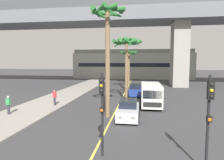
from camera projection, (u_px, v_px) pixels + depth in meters
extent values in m
cube|color=gray|center=(36.00, 108.00, 19.61)|extent=(4.80, 80.00, 0.15)
cube|color=#DBCC4C|center=(123.00, 97.00, 26.34)|extent=(0.14, 56.00, 0.01)
cube|color=slate|center=(129.00, 17.00, 37.63)|extent=(81.80, 8.00, 2.40)
cube|color=#47494C|center=(128.00, 0.00, 33.79)|extent=(81.80, 0.50, 1.80)
cube|color=#47494C|center=(130.00, 11.00, 41.07)|extent=(81.80, 0.50, 1.80)
cube|color=gray|center=(179.00, 55.00, 36.94)|extent=(2.80, 4.40, 12.01)
cube|color=#ADB2A8|center=(132.00, 66.00, 55.08)|extent=(32.09, 8.00, 6.89)
cube|color=gray|center=(133.00, 51.00, 54.69)|extent=(31.45, 7.20, 1.20)
cube|color=black|center=(132.00, 65.00, 51.09)|extent=(28.88, 0.04, 1.00)
cube|color=#B7BABF|center=(128.00, 112.00, 16.32)|extent=(1.71, 4.10, 0.80)
cube|color=black|center=(129.00, 103.00, 16.41)|extent=(1.40, 2.05, 0.60)
cube|color=#F2EDCC|center=(133.00, 118.00, 14.27)|extent=(0.24, 0.08, 0.14)
cube|color=#F2EDCC|center=(120.00, 118.00, 14.41)|extent=(0.24, 0.08, 0.14)
cylinder|color=black|center=(138.00, 119.00, 14.98)|extent=(0.22, 0.64, 0.64)
cylinder|color=black|center=(117.00, 119.00, 15.22)|extent=(0.22, 0.64, 0.64)
cylinder|color=black|center=(138.00, 111.00, 17.48)|extent=(0.22, 0.64, 0.64)
cylinder|color=black|center=(120.00, 110.00, 17.72)|extent=(0.22, 0.64, 0.64)
cube|color=#B7BABF|center=(149.00, 88.00, 30.53)|extent=(1.72, 4.11, 0.80)
cube|color=black|center=(149.00, 84.00, 30.62)|extent=(1.40, 2.06, 0.60)
cube|color=#F2EDCC|center=(153.00, 90.00, 28.48)|extent=(0.24, 0.08, 0.14)
cube|color=#F2EDCC|center=(146.00, 90.00, 28.62)|extent=(0.24, 0.08, 0.14)
cylinder|color=black|center=(155.00, 91.00, 29.19)|extent=(0.22, 0.64, 0.64)
cylinder|color=black|center=(144.00, 91.00, 29.43)|extent=(0.22, 0.64, 0.64)
cylinder|color=black|center=(154.00, 89.00, 31.69)|extent=(0.22, 0.64, 0.64)
cylinder|color=black|center=(143.00, 89.00, 31.93)|extent=(0.22, 0.64, 0.64)
cube|color=navy|center=(135.00, 91.00, 27.27)|extent=(1.79, 4.14, 0.80)
cube|color=black|center=(135.00, 86.00, 27.35)|extent=(1.44, 2.08, 0.60)
cube|color=#F2EDCC|center=(139.00, 93.00, 25.22)|extent=(0.24, 0.09, 0.14)
cube|color=#F2EDCC|center=(132.00, 93.00, 25.34)|extent=(0.24, 0.09, 0.14)
cylinder|color=black|center=(141.00, 95.00, 25.94)|extent=(0.23, 0.64, 0.64)
cylinder|color=black|center=(129.00, 95.00, 26.14)|extent=(0.23, 0.64, 0.64)
cylinder|color=black|center=(141.00, 92.00, 28.45)|extent=(0.23, 0.64, 0.64)
cylinder|color=black|center=(130.00, 92.00, 28.65)|extent=(0.23, 0.64, 0.64)
cube|color=silver|center=(151.00, 94.00, 20.74)|extent=(2.02, 5.21, 2.10)
cube|color=black|center=(152.00, 95.00, 18.18)|extent=(1.80, 0.09, 0.80)
cube|color=black|center=(152.00, 105.00, 18.21)|extent=(1.70, 0.07, 0.44)
cylinder|color=black|center=(161.00, 106.00, 19.16)|extent=(0.26, 0.76, 0.76)
cylinder|color=black|center=(142.00, 106.00, 19.42)|extent=(0.26, 0.76, 0.76)
cylinder|color=black|center=(159.00, 100.00, 22.23)|extent=(0.26, 0.76, 0.76)
cylinder|color=black|center=(142.00, 99.00, 22.50)|extent=(0.26, 0.76, 0.76)
cylinder|color=black|center=(102.00, 115.00, 9.71)|extent=(0.12, 0.12, 4.20)
cube|color=black|center=(102.00, 85.00, 9.43)|extent=(0.24, 0.20, 0.76)
sphere|color=black|center=(101.00, 81.00, 9.31)|extent=(0.14, 0.14, 0.14)
sphere|color=yellow|center=(101.00, 86.00, 9.33)|extent=(0.14, 0.14, 0.14)
sphere|color=black|center=(101.00, 91.00, 9.35)|extent=(0.14, 0.14, 0.14)
cube|color=black|center=(102.00, 110.00, 9.56)|extent=(0.20, 0.16, 0.24)
cube|color=orange|center=(102.00, 110.00, 9.48)|extent=(0.12, 0.03, 0.12)
cylinder|color=black|center=(208.00, 125.00, 8.19)|extent=(0.12, 0.12, 4.20)
cube|color=black|center=(211.00, 90.00, 7.91)|extent=(0.24, 0.20, 0.76)
sphere|color=black|center=(212.00, 85.00, 7.78)|extent=(0.14, 0.14, 0.14)
sphere|color=yellow|center=(212.00, 91.00, 7.81)|extent=(0.14, 0.14, 0.14)
sphere|color=black|center=(211.00, 96.00, 7.83)|extent=(0.14, 0.14, 0.14)
cube|color=black|center=(209.00, 119.00, 8.04)|extent=(0.20, 0.16, 0.24)
cube|color=orange|center=(210.00, 120.00, 7.96)|extent=(0.12, 0.03, 0.12)
cylinder|color=brown|center=(129.00, 69.00, 39.92)|extent=(0.47, 0.47, 6.51)
sphere|color=#236028|center=(129.00, 52.00, 39.59)|extent=(0.60, 0.60, 0.60)
cone|color=#236028|center=(134.00, 53.00, 39.31)|extent=(0.74, 2.25, 0.86)
cone|color=#236028|center=(133.00, 53.00, 40.21)|extent=(1.80, 1.94, 1.02)
cone|color=#236028|center=(131.00, 54.00, 40.60)|extent=(2.23, 1.07, 1.10)
cone|color=#236028|center=(126.00, 54.00, 40.57)|extent=(2.03, 1.67, 1.00)
cone|color=#236028|center=(124.00, 54.00, 40.20)|extent=(1.31, 2.19, 1.03)
cone|color=#236028|center=(124.00, 53.00, 39.33)|extent=(1.30, 2.20, 1.00)
cone|color=#236028|center=(126.00, 53.00, 38.76)|extent=(2.14, 1.47, 0.94)
cone|color=#236028|center=(129.00, 53.00, 38.55)|extent=(2.22, 0.50, 1.01)
cone|color=#236028|center=(133.00, 53.00, 38.92)|extent=(1.56, 2.09, 1.10)
cylinder|color=brown|center=(126.00, 72.00, 23.14)|extent=(0.34, 0.34, 6.93)
sphere|color=#236028|center=(127.00, 41.00, 22.80)|extent=(0.60, 0.60, 0.60)
cone|color=#236028|center=(136.00, 43.00, 22.67)|extent=(0.48, 2.34, 0.94)
cone|color=#236028|center=(135.00, 43.00, 23.36)|extent=(1.75, 2.13, 0.84)
cone|color=#236028|center=(128.00, 44.00, 23.93)|extent=(2.36, 0.63, 0.81)
cone|color=#236028|center=(123.00, 44.00, 23.88)|extent=(2.25, 1.52, 0.79)
cone|color=#236028|center=(117.00, 43.00, 23.27)|extent=(1.03, 2.37, 0.78)
cone|color=#236028|center=(117.00, 44.00, 22.48)|extent=(1.42, 2.28, 1.07)
cone|color=#236028|center=(120.00, 43.00, 22.01)|extent=(2.14, 1.72, 1.04)
cone|color=#236028|center=(127.00, 43.00, 21.68)|extent=(2.36, 0.63, 0.99)
cone|color=#236028|center=(134.00, 43.00, 22.00)|extent=(1.77, 2.12, 0.97)
cylinder|color=brown|center=(126.00, 66.00, 31.63)|extent=(0.39, 0.39, 8.14)
sphere|color=#236028|center=(127.00, 39.00, 31.22)|extent=(0.60, 0.60, 0.60)
cone|color=#236028|center=(133.00, 41.00, 31.17)|extent=(0.55, 2.05, 1.09)
cone|color=#236028|center=(132.00, 41.00, 31.74)|extent=(1.62, 1.87, 0.79)
cone|color=#236028|center=(128.00, 42.00, 32.20)|extent=(2.09, 0.74, 0.97)
cone|color=#236028|center=(123.00, 42.00, 32.11)|extent=(1.87, 1.62, 1.00)
cone|color=#236028|center=(120.00, 41.00, 31.27)|extent=(0.71, 2.07, 1.09)
cone|color=#236028|center=(121.00, 41.00, 30.75)|extent=(1.63, 1.86, 1.04)
cone|color=#236028|center=(125.00, 40.00, 30.29)|extent=(2.08, 0.66, 0.96)
cone|color=#236028|center=(130.00, 41.00, 30.42)|extent=(1.83, 1.67, 1.05)
cylinder|color=brown|center=(108.00, 65.00, 16.50)|extent=(0.39, 0.39, 8.87)
sphere|color=#236028|center=(108.00, 9.00, 16.06)|extent=(0.60, 0.60, 0.60)
cone|color=#236028|center=(119.00, 11.00, 15.84)|extent=(0.66, 1.99, 0.78)
cone|color=#236028|center=(117.00, 15.00, 16.57)|extent=(1.54, 1.79, 1.09)
cone|color=#236028|center=(109.00, 14.00, 17.02)|extent=(1.96, 0.49, 0.80)
cone|color=#236028|center=(102.00, 16.00, 16.90)|extent=(1.76, 1.60, 1.07)
cone|color=#236028|center=(97.00, 13.00, 16.35)|extent=(0.70, 1.99, 0.93)
cone|color=#236028|center=(98.00, 10.00, 15.47)|extent=(1.76, 1.62, 0.88)
cone|color=#236028|center=(105.00, 9.00, 15.15)|extent=(1.96, 0.47, 0.81)
cone|color=#236028|center=(115.00, 10.00, 15.35)|extent=(1.66, 1.73, 0.90)
cylinder|color=#2D2D38|center=(9.00, 109.00, 17.09)|extent=(0.22, 0.22, 0.85)
cube|color=#338C4C|center=(8.00, 101.00, 17.03)|extent=(0.34, 0.22, 0.56)
sphere|color=beige|center=(8.00, 97.00, 16.99)|extent=(0.20, 0.20, 0.20)
cylinder|color=#2D2D38|center=(55.00, 101.00, 20.55)|extent=(0.22, 0.22, 0.85)
cube|color=red|center=(54.00, 95.00, 20.48)|extent=(0.34, 0.22, 0.56)
sphere|color=#9E7051|center=(54.00, 91.00, 20.45)|extent=(0.20, 0.20, 0.20)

